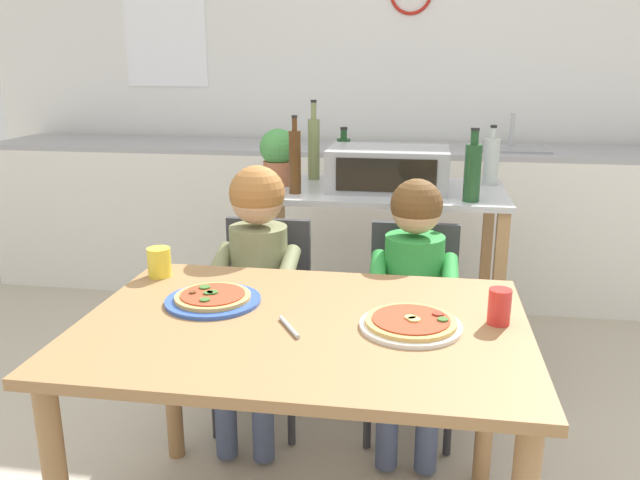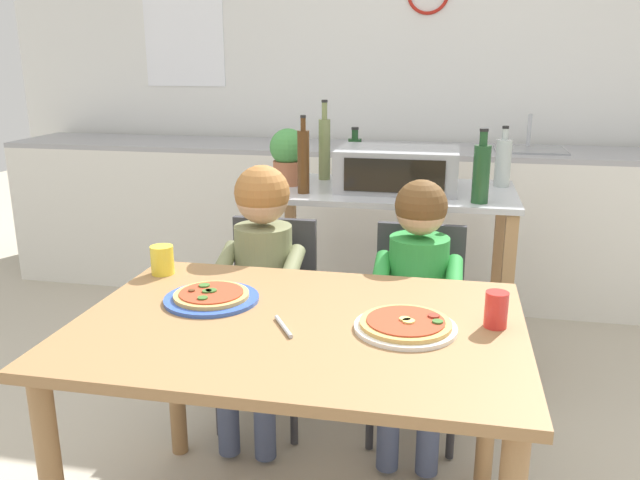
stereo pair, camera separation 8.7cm
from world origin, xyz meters
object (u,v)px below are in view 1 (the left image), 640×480
bottle_dark_olive_oil (491,161)px  drinking_cup_red (499,307)px  bottle_clear_vinegar (344,156)px  child_in_olive_shirt (255,266)px  bottle_brown_beer (473,171)px  dining_chair_right (412,313)px  drinking_cup_yellow (159,262)px  bottle_slim_sauce (295,161)px  bottle_tall_green_wine (314,147)px  dining_table (303,355)px  toaster_oven (388,169)px  potted_herb_plant (278,155)px  dining_chair_left (264,307)px  pizza_plate_white (411,324)px  pizza_plate_blue_rimmed (213,299)px  kitchen_island_cart (377,247)px  serving_spoon (289,327)px  child_in_green_shirt (413,282)px

bottle_dark_olive_oil → drinking_cup_red: size_ratio=2.78×
bottle_clear_vinegar → child_in_olive_shirt: (-0.22, -0.93, -0.28)m
bottle_brown_beer → dining_chair_right: (-0.22, -0.31, -0.51)m
dining_chair_right → drinking_cup_yellow: 0.99m
bottle_brown_beer → bottle_slim_sauce: bearing=176.6°
bottle_tall_green_wine → dining_chair_right: bearing=-54.2°
dining_table → child_in_olive_shirt: size_ratio=1.19×
toaster_oven → bottle_clear_vinegar: bottle_clear_vinegar is taller
potted_herb_plant → dining_chair_left: potted_herb_plant is taller
pizza_plate_white → drinking_cup_yellow: bearing=160.2°
pizza_plate_blue_rimmed → dining_chair_right: bearing=47.4°
dining_chair_left → child_in_olive_shirt: 0.24m
drinking_cup_yellow → bottle_dark_olive_oil: bearing=43.9°
kitchen_island_cart → dining_chair_right: bearing=-71.5°
dining_chair_left → kitchen_island_cart: bearing=53.4°
child_in_olive_shirt → drinking_cup_yellow: (-0.25, -0.29, 0.10)m
kitchen_island_cart → bottle_slim_sauce: (-0.35, -0.17, 0.43)m
bottle_clear_vinegar → dining_chair_right: (0.37, -0.79, -0.49)m
dining_chair_right → potted_herb_plant: bearing=140.1°
dining_chair_left → drinking_cup_yellow: (-0.25, -0.41, 0.31)m
serving_spoon → bottle_brown_beer: bearing=63.9°
dining_chair_left → child_in_olive_shirt: child_in_olive_shirt is taller
child_in_olive_shirt → pizza_plate_white: size_ratio=3.76×
drinking_cup_yellow → drinking_cup_red: drinking_cup_red is taller
bottle_tall_green_wine → dining_table: 1.50m
bottle_brown_beer → dining_chair_left: 1.01m
kitchen_island_cart → bottle_clear_vinegar: (-0.19, 0.26, 0.38)m
child_in_olive_shirt → bottle_dark_olive_oil: bearing=42.1°
bottle_slim_sauce → bottle_tall_green_wine: (0.03, 0.34, 0.01)m
kitchen_island_cart → drinking_cup_red: bearing=-70.9°
child_in_green_shirt → kitchen_island_cart: bearing=105.2°
bottle_tall_green_wine → drinking_cup_yellow: (-0.33, -1.13, -0.24)m
drinking_cup_red → serving_spoon: size_ratio=0.71×
child_in_olive_shirt → pizza_plate_white: 0.84m
potted_herb_plant → child_in_olive_shirt: 0.75m
child_in_olive_shirt → serving_spoon: (0.26, -0.65, 0.06)m
kitchen_island_cart → bottle_dark_olive_oil: (0.51, 0.16, 0.39)m
dining_chair_left → dining_chair_right: size_ratio=1.00×
kitchen_island_cart → dining_table: size_ratio=0.92×
bottle_dark_olive_oil → dining_table: bottle_dark_olive_oil is taller
serving_spoon → toaster_oven: bearing=81.8°
bottle_slim_sauce → dining_chair_left: bottle_slim_sauce is taller
serving_spoon → drinking_cup_yellow: bearing=145.0°
bottle_slim_sauce → dining_table: size_ratio=0.27×
bottle_brown_beer → drinking_cup_red: bottle_brown_beer is taller
bottle_clear_vinegar → child_in_green_shirt: size_ratio=0.24×
bottle_dark_olive_oil → serving_spoon: size_ratio=1.98×
dining_chair_right → bottle_clear_vinegar: bearing=115.1°
pizza_plate_blue_rimmed → dining_table: bearing=-18.5°
bottle_tall_green_wine → bottle_clear_vinegar: 0.17m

